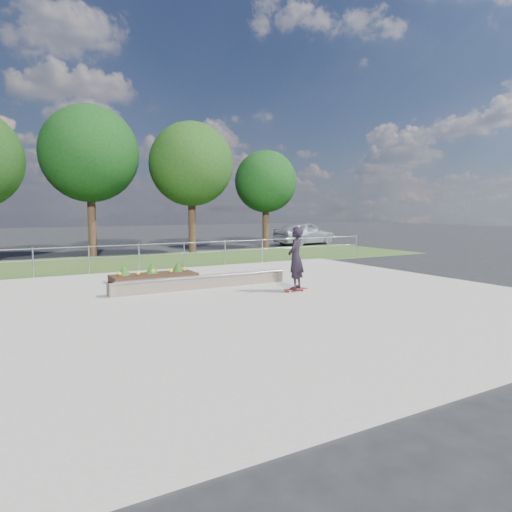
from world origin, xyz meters
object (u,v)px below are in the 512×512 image
(grind_ledge, at_px, (202,282))
(skateboarder, at_px, (296,258))
(parked_car, at_px, (305,233))
(planter_bed, at_px, (154,276))

(grind_ledge, distance_m, skateboarder, 3.17)
(skateboarder, distance_m, parked_car, 19.68)
(grind_ledge, height_order, skateboarder, skateboarder)
(parked_car, bearing_deg, grind_ledge, 125.29)
(grind_ledge, bearing_deg, parked_car, 44.39)
(grind_ledge, relative_size, skateboarder, 2.95)
(planter_bed, relative_size, parked_car, 0.60)
(planter_bed, height_order, skateboarder, skateboarder)
(parked_car, bearing_deg, planter_bed, 118.28)
(skateboarder, bearing_deg, grind_ledge, 138.76)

